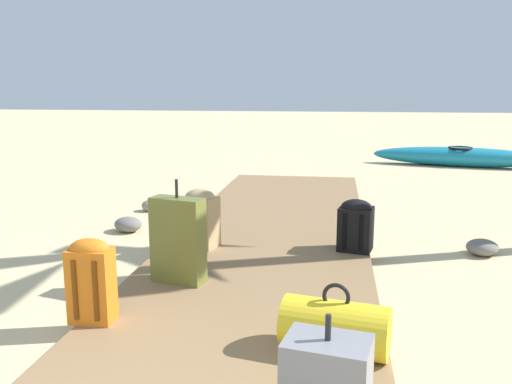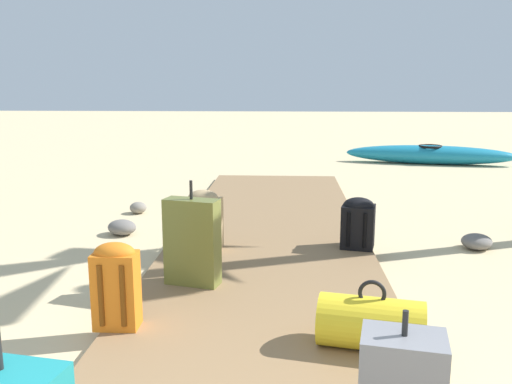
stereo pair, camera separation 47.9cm
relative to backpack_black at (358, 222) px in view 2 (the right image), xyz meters
The scene contains 11 objects.
ground_plane 1.33m from the backpack_black, 132.29° to the right, with size 60.00×60.00×0.00m, color #D1BA8C.
boardwalk 0.92m from the backpack_black, behind, with size 2.00×8.55×0.08m, color olive.
backpack_black is the anchor object (origin of this frame).
suitcase_olive 1.77m from the backpack_black, 143.52° to the right, with size 0.45×0.27×0.83m.
backpack_orange 2.57m from the backpack_black, 133.71° to the right, with size 0.28×0.20×0.57m.
duffel_bag_yellow 2.07m from the backpack_black, 95.09° to the right, with size 0.67×0.43×0.43m.
backpack_tan 1.48m from the backpack_black, behind, with size 0.37×0.33×0.57m.
kayak 6.75m from the backpack_black, 70.15° to the left, with size 3.49×1.21×0.39m.
rock_left_mid 3.06m from the backpack_black, 148.07° to the left, with size 0.21×0.21×0.15m, color gray.
rock_right_far 1.29m from the backpack_black, 13.06° to the left, with size 0.30×0.32×0.15m, color slate.
rock_left_near 2.58m from the backpack_black, 166.41° to the left, with size 0.28×0.33×0.17m, color slate.
Camera 2 is at (0.17, -0.72, 1.62)m, focal length 38.10 mm.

